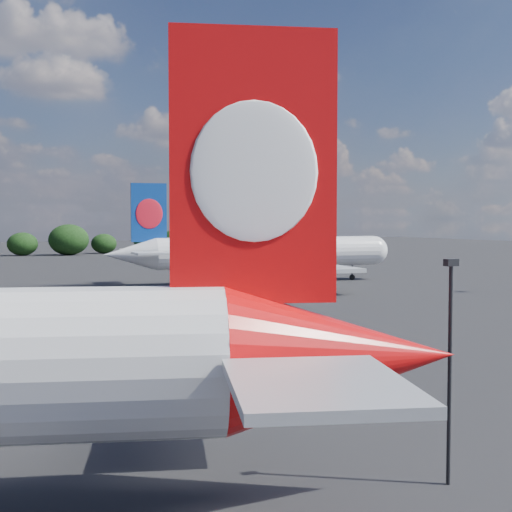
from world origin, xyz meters
name	(u,v)px	position (x,y,z in m)	size (l,w,h in m)	color
china_southern_airliner	(261,253)	(45.83, 73.43, 4.88)	(49.15, 46.79, 16.03)	silver
apron_lamp_post	(450,357)	(14.08, -9.93, 5.11)	(0.55, 0.30, 8.97)	black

